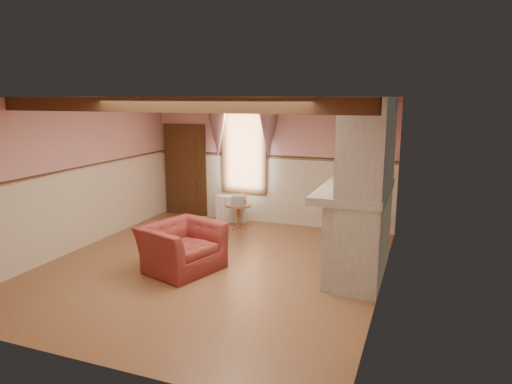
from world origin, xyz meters
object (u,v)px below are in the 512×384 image
at_px(armchair, 182,247).
at_px(bowl, 353,187).
at_px(radiator, 231,209).
at_px(mantel_clock, 362,173).
at_px(side_table, 239,217).
at_px(oil_lamp, 361,172).

relative_size(armchair, bowl, 3.49).
relative_size(radiator, mantel_clock, 2.92).
xyz_separation_m(armchair, side_table, (-0.05, 2.50, -0.11)).
xyz_separation_m(armchair, radiator, (-0.43, 2.97, -0.09)).
xyz_separation_m(radiator, oil_lamp, (3.06, -1.49, 1.26)).
distance_m(side_table, mantel_clock, 3.06).
bearing_deg(armchair, bowl, -57.89).
bearing_deg(oil_lamp, side_table, 159.19).
height_order(side_table, oil_lamp, oil_lamp).
bearing_deg(bowl, armchair, -165.99).
height_order(armchair, radiator, armchair).
bearing_deg(radiator, bowl, -38.58).
relative_size(mantel_clock, oil_lamp, 0.86).
relative_size(side_table, mantel_clock, 2.33).
distance_m(armchair, bowl, 2.92).
height_order(side_table, bowl, bowl).
xyz_separation_m(armchair, mantel_clock, (2.63, 1.68, 1.13)).
distance_m(radiator, bowl, 4.01).
height_order(mantel_clock, oil_lamp, oil_lamp).
xyz_separation_m(radiator, mantel_clock, (3.06, -1.30, 1.22)).
distance_m(radiator, mantel_clock, 3.54).
height_order(armchair, oil_lamp, oil_lamp).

